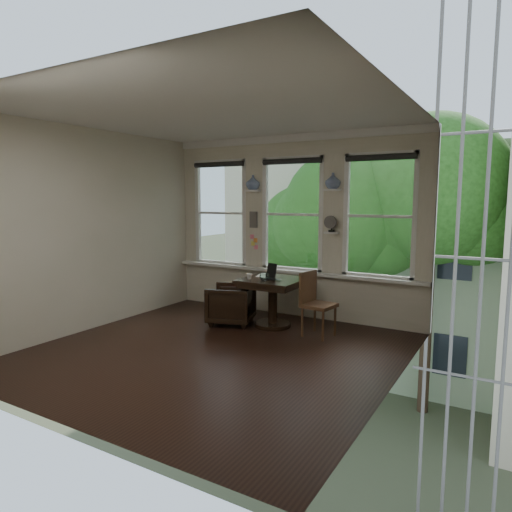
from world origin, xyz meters
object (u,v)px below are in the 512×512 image
Objects in this scene: table at (273,303)px; laptop at (271,280)px; side_chair_right at (319,305)px; mug at (249,276)px; armchair_left at (231,304)px.

laptop reaches higher than table.
side_chair_right is 10.22× the size of mug.
table is 1.31× the size of armchair_left.
table is 10.00× the size of mug.
laptop is at bearing 101.61° from side_chair_right.
mug is (-1.10, -0.11, 0.33)m from side_chair_right.
table is at bearing 89.16° from armchair_left.
armchair_left is (-0.64, -0.20, -0.06)m from table.
mug is at bearing 69.72° from armchair_left.
table is 3.06× the size of laptop.
mug reaches higher than laptop.
mug reaches higher than table.
side_chair_right reaches higher than armchair_left.
laptop is 3.26× the size of mug.
armchair_left is 1.46m from side_chair_right.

